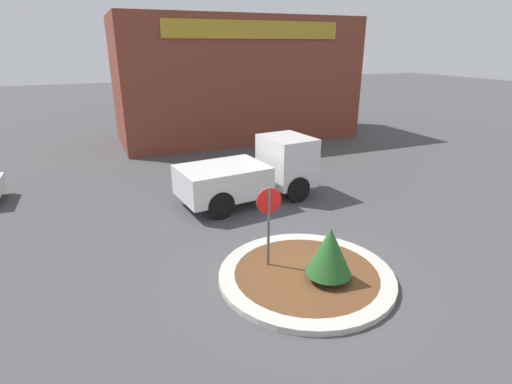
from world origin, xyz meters
TOP-DOWN VIEW (x-y plane):
  - ground_plane at (0.00, 0.00)m, footprint 120.00×120.00m
  - traffic_island at (0.00, 0.00)m, footprint 4.40×4.40m
  - stop_sign at (-0.72, 0.73)m, footprint 0.67×0.07m
  - island_shrub at (0.33, -0.48)m, footprint 1.11×1.11m
  - utility_truck at (0.87, 5.52)m, footprint 5.27×2.71m
  - storefront_building at (4.20, 16.25)m, footprint 14.11×6.07m

SIDE VIEW (x-z plane):
  - ground_plane at x=0.00m, z-range 0.00..0.00m
  - traffic_island at x=0.00m, z-range 0.00..0.15m
  - island_shrub at x=0.33m, z-range 0.24..1.61m
  - utility_truck at x=0.87m, z-range -0.03..2.23m
  - stop_sign at x=-0.72m, z-range 0.43..2.71m
  - storefront_building at x=4.20m, z-range 0.00..7.08m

